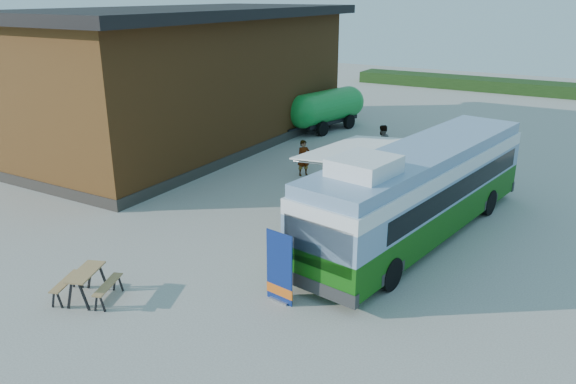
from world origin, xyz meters
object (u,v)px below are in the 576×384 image
Objects in this scene: banner at (279,274)px; person_b at (382,144)px; bus at (421,188)px; person_a at (304,158)px; picnic_table at (86,278)px; slurry_tanker at (327,107)px.

banner reaches higher than person_b.
banner is (-1.90, -6.37, -0.93)m from bus.
bus is 8.13m from person_a.
banner is 1.10× the size of picnic_table.
bus reaches higher than slurry_tanker.
picnic_table is (-4.76, -2.64, -0.21)m from banner.
bus is 5.90× the size of banner.
person_a reaches higher than picnic_table.
bus is at bearing 82.45° from banner.
banner is 11.66m from person_a.
person_b is at bearing 109.39° from banner.
person_b reaches higher than person_a.
picnic_table is at bearing -117.44° from bus.
banner is 5.45m from picnic_table.
banner is at bearing -115.87° from person_a.
person_b is (-2.61, 14.30, 0.12)m from banner.
picnic_table is 0.98× the size of person_b.
banner is 1.07× the size of person_b.
picnic_table is (-6.66, -9.01, -1.15)m from bus.
person_b is at bearing 61.27° from picnic_table.
person_a is at bearing -3.63° from person_b.
person_b is (2.15, 16.94, 0.33)m from picnic_table.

